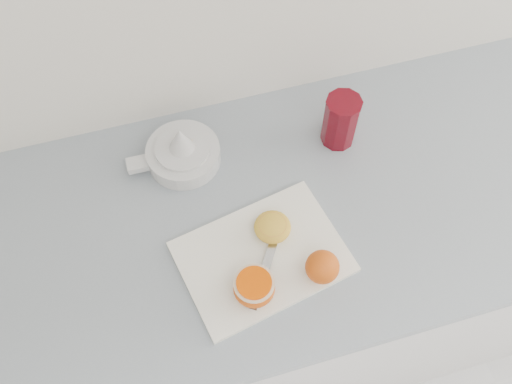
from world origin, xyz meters
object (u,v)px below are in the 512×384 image
red_tumbler (340,122)px  counter (298,278)px  citrus_juicer (182,152)px  cutting_board (262,257)px  half_orange (254,287)px

red_tumbler → counter: bearing=-128.8°
citrus_juicer → red_tumbler: red_tumbler is taller
cutting_board → citrus_juicer: bearing=110.1°
counter → half_orange: 0.54m
counter → cutting_board: size_ratio=7.84×
counter → red_tumbler: red_tumbler is taller
red_tumbler → cutting_board: bearing=-136.2°
cutting_board → half_orange: bearing=-118.3°
half_orange → citrus_juicer: (-0.06, 0.34, -0.01)m
citrus_juicer → red_tumbler: (0.34, -0.04, 0.03)m
counter → half_orange: bearing=-135.8°
cutting_board → citrus_juicer: size_ratio=1.56×
cutting_board → red_tumbler: bearing=43.8°
counter → citrus_juicer: bearing=144.4°
cutting_board → half_orange: 0.08m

